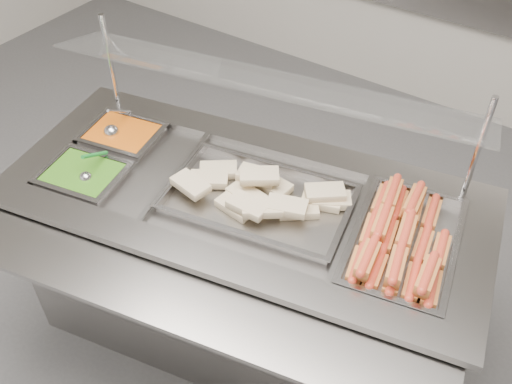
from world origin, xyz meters
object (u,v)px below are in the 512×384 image
Objects in this scene: pan_hotdogs at (403,247)px; ladle at (112,131)px; sneeze_guard at (267,83)px; serving_spoon at (88,174)px; pan_wraps at (258,202)px; steam_counter at (246,268)px.

ladle is at bearing -174.44° from pan_hotdogs.
pan_hotdogs is at bearing -8.03° from sneeze_guard.
pan_hotdogs is 1.12m from serving_spoon.
pan_hotdogs is at bearing 18.15° from serving_spoon.
pan_wraps is at bearing -168.75° from pan_hotdogs.
serving_spoon is (0.11, -0.23, 0.00)m from ladle.
serving_spoon is at bearing -64.73° from ladle.
serving_spoon reaches higher than pan_hotdogs.
sneeze_guard is 2.25× the size of pan_wraps.
serving_spoon is (-0.56, -0.25, 0.03)m from pan_wraps.
pan_wraps is (0.09, -0.18, -0.35)m from sneeze_guard.
ladle is (-1.17, -0.11, 0.04)m from pan_hotdogs.
pan_hotdogs is 0.50m from pan_wraps.
steam_counter is 0.75m from sneeze_guard.
serving_spoon is at bearing -137.82° from sneeze_guard.
pan_hotdogs is at bearing 11.25° from pan_wraps.
pan_hotdogs is at bearing 5.56° from ladle.
sneeze_guard reaches higher than pan_hotdogs.
ladle is (-0.62, -0.00, 0.41)m from steam_counter.
serving_spoon reaches higher than pan_wraps.
sneeze_guard is at bearing 171.97° from pan_hotdogs.
serving_spoon is at bearing -155.05° from steam_counter.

